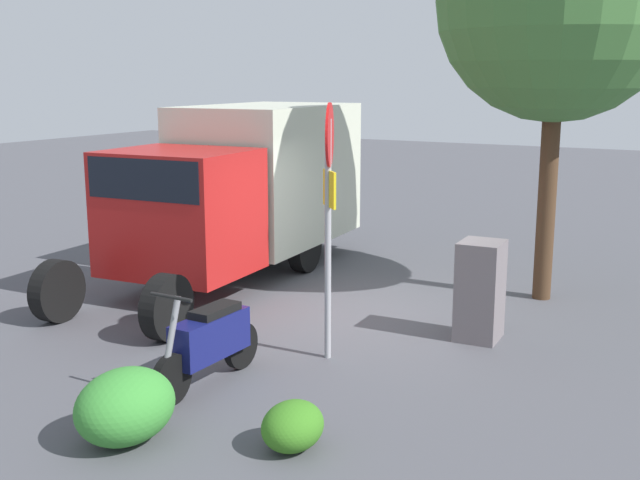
{
  "coord_description": "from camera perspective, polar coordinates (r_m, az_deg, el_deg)",
  "views": [
    {
      "loc": [
        10.13,
        4.86,
        3.44
      ],
      "look_at": [
        0.06,
        -0.7,
        1.04
      ],
      "focal_mm": 43.96,
      "sensor_mm": 36.0,
      "label": 1
    }
  ],
  "objects": [
    {
      "name": "shrub_mid_verge",
      "position": [
        7.54,
        -2.0,
        -13.38
      ],
      "size": [
        0.68,
        0.56,
        0.47
      ],
      "primitive_type": "ellipsoid",
      "color": "#36761E",
      "rests_on": "ground"
    },
    {
      "name": "motorcycle",
      "position": [
        9.0,
        -8.04,
        -7.25
      ],
      "size": [
        1.81,
        0.55,
        1.2
      ],
      "rotation": [
        0.0,
        0.0,
        -0.03
      ],
      "color": "black",
      "rests_on": "ground"
    },
    {
      "name": "ground_plane",
      "position": [
        11.75,
        3.14,
        -5.25
      ],
      "size": [
        60.0,
        60.0,
        0.0
      ],
      "primitive_type": "plane",
      "color": "#4B4B52"
    },
    {
      "name": "stop_sign",
      "position": [
        9.38,
        0.65,
        3.58
      ],
      "size": [
        0.71,
        0.33,
        3.15
      ],
      "color": "#9E9EA3",
      "rests_on": "ground"
    },
    {
      "name": "shrub_near_sign",
      "position": [
        7.86,
        -13.98,
        -11.66
      ],
      "size": [
        1.05,
        0.86,
        0.72
      ],
      "primitive_type": "ellipsoid",
      "color": "#378832",
      "rests_on": "ground"
    },
    {
      "name": "box_truck_near",
      "position": [
        13.8,
        -5.67,
        4.12
      ],
      "size": [
        6.92,
        2.61,
        2.94
      ],
      "rotation": [
        0.0,
        0.0,
        0.06
      ],
      "color": "black",
      "rests_on": "ground"
    },
    {
      "name": "utility_cabinet",
      "position": [
        10.6,
        11.58,
        -3.63
      ],
      "size": [
        0.64,
        0.57,
        1.33
      ],
      "primitive_type": "cube",
      "rotation": [
        0.0,
        0.0,
        0.04
      ],
      "color": "slate",
      "rests_on": "ground"
    },
    {
      "name": "street_tree",
      "position": [
        12.53,
        16.99,
        16.37
      ],
      "size": [
        3.61,
        3.61,
        6.37
      ],
      "color": "#47301E",
      "rests_on": "ground"
    },
    {
      "name": "bike_rack_hoop",
      "position": [
        15.08,
        12.23,
        -1.67
      ],
      "size": [
        0.85,
        0.14,
        0.85
      ],
      "primitive_type": "torus",
      "rotation": [
        1.57,
        0.0,
        -0.11
      ],
      "color": "#B7B7BC",
      "rests_on": "ground"
    }
  ]
}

